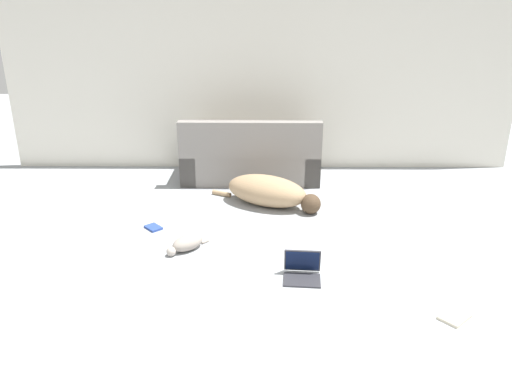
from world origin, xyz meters
name	(u,v)px	position (x,y,z in m)	size (l,w,h in m)	color
ground_plane	(262,357)	(0.00, 0.00, 0.00)	(20.00, 20.00, 0.00)	#999EA3
wall_back	(262,67)	(0.00, 4.11, 1.39)	(6.90, 0.06, 2.79)	silver
couch	(251,160)	(-0.14, 3.56, 0.27)	(1.78, 0.83, 0.84)	gray
dog	(269,191)	(0.09, 2.65, 0.17)	(1.30, 0.86, 0.35)	#A38460
cat	(187,243)	(-0.71, 1.53, 0.07)	(0.39, 0.37, 0.15)	gray
laptop_open	(302,269)	(0.34, 1.05, 0.08)	(0.33, 0.30, 0.23)	#2D2D33
book_blue	(153,228)	(-1.13, 2.00, 0.01)	(0.21, 0.21, 0.02)	#28428E
book_cream	(454,317)	(1.43, 0.45, 0.01)	(0.28, 0.27, 0.02)	beige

